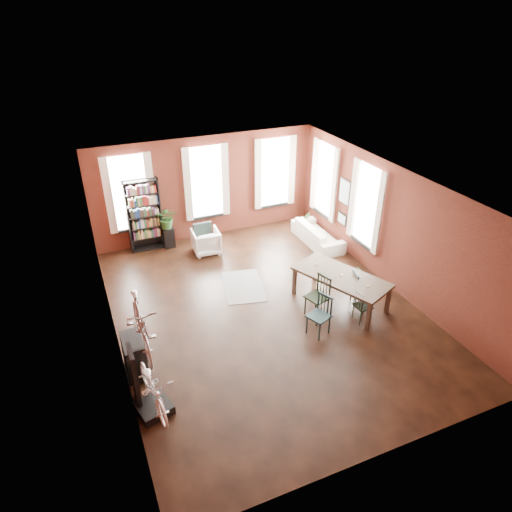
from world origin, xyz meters
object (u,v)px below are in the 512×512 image
dining_table (340,289)px  cream_sofa (318,231)px  dining_chair_a (319,316)px  dining_chair_c (363,306)px  console_table (135,356)px  plant_stand (169,237)px  bike_trainer (154,408)px  bookshelf (144,216)px  dining_chair_d (361,288)px  dining_chair_b (317,297)px  bicycle_floor (151,372)px  white_armchair (206,240)px

dining_table → cream_sofa: 3.24m
dining_chair_a → dining_chair_c: 1.22m
console_table → plant_stand: size_ratio=1.26×
cream_sofa → bike_trainer: cream_sofa is taller
bookshelf → dining_chair_d: bearing=-48.7°
dining_chair_b → bookshelf: (-3.07, 4.96, 0.59)m
dining_chair_b → bicycle_floor: (-4.20, -1.44, 0.45)m
bike_trainer → white_armchair: bearing=63.3°
bookshelf → bike_trainer: bookshelf is taller
dining_chair_a → dining_chair_d: bearing=90.8°
bicycle_floor → dining_chair_d: bearing=9.6°
bicycle_floor → dining_chair_a: bearing=6.3°
dining_chair_c → dining_chair_d: bearing=-31.8°
dining_chair_d → bike_trainer: size_ratio=1.48×
white_armchair → console_table: size_ratio=0.99×
dining_table → dining_chair_b: 0.81m
cream_sofa → console_table: cream_sofa is taller
console_table → dining_chair_b: bearing=3.2°
dining_table → dining_chair_c: (0.12, -0.81, 0.00)m
dining_chair_a → plant_stand: 5.85m
dining_chair_a → bicycle_floor: size_ratio=0.61×
bike_trainer → dining_chair_c: bearing=9.2°
dining_chair_c → bookshelf: (-3.96, 5.55, 0.70)m
console_table → bicycle_floor: bicycle_floor is taller
cream_sofa → plant_stand: 4.60m
dining_table → dining_chair_d: 0.52m
dining_table → bicycle_floor: size_ratio=1.48×
dining_table → bookshelf: bearing=105.2°
plant_stand → bicycle_floor: bicycle_floor is taller
dining_chair_b → bookshelf: 5.86m
bookshelf → white_armchair: bearing=-30.6°
bike_trainer → bicycle_floor: size_ratio=0.37×
bookshelf → console_table: size_ratio=2.75×
dining_chair_d → bike_trainer: 5.70m
console_table → plant_stand: (1.91, 5.07, -0.08)m
dining_chair_d → plant_stand: size_ratio=1.38×
dining_table → plant_stand: 5.62m
dining_chair_d → bike_trainer: (-5.50, -1.46, -0.35)m
console_table → bookshelf: bearing=76.2°
dining_chair_d → bicycle_floor: bicycle_floor is taller
dining_chair_b → bicycle_floor: size_ratio=0.65×
dining_chair_d → plant_stand: 6.05m
dining_chair_b → console_table: bearing=-103.7°
bookshelf → white_armchair: 1.96m
dining_chair_a → cream_sofa: size_ratio=0.46×
bike_trainer → bookshelf: bearing=79.6°
bike_trainer → plant_stand: plant_stand is taller
dining_chair_a → console_table: (-4.03, 0.39, -0.08)m
cream_sofa → console_table: size_ratio=2.60×
plant_stand → bicycle_floor: 6.54m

